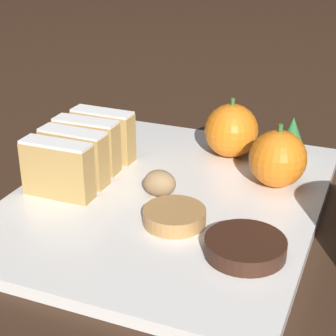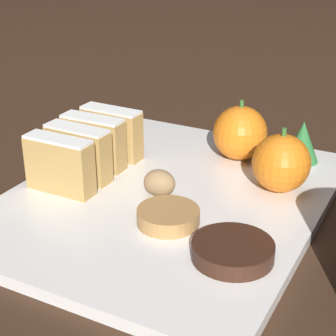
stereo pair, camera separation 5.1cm
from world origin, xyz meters
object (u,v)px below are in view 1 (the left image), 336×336
at_px(orange_far, 278,159).
at_px(walnut, 160,183).
at_px(chocolate_cookie, 245,247).
at_px(orange_near, 231,131).

distance_m(orange_far, walnut, 0.13).
bearing_deg(chocolate_cookie, orange_near, 109.70).
distance_m(orange_far, chocolate_cookie, 0.15).
bearing_deg(orange_far, orange_near, 139.24).
height_order(orange_far, walnut, orange_far).
relative_size(walnut, chocolate_cookie, 0.48).
height_order(orange_near, walnut, orange_near).
xyz_separation_m(orange_far, chocolate_cookie, (0.00, -0.14, -0.02)).
height_order(orange_far, chocolate_cookie, orange_far).
bearing_deg(orange_near, walnut, -106.59).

